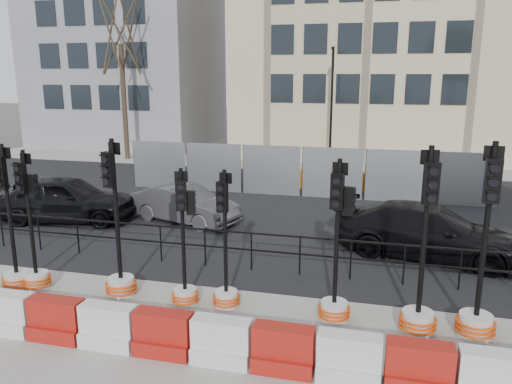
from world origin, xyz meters
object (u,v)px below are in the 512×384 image
(traffic_signal_d, at_px, (185,274))
(car_c, at_px, (429,232))
(traffic_signal_a, at_px, (15,261))
(car_a, at_px, (65,199))
(traffic_signal_h, at_px, (478,299))

(traffic_signal_d, xyz_separation_m, car_c, (5.18, 4.20, -0.00))
(traffic_signal_a, relative_size, car_a, 0.70)
(traffic_signal_a, bearing_deg, traffic_signal_d, 2.02)
(traffic_signal_a, relative_size, traffic_signal_d, 1.13)
(traffic_signal_a, xyz_separation_m, car_c, (9.17, 4.39, 0.01))
(car_c, bearing_deg, traffic_signal_d, 140.55)
(traffic_signal_a, bearing_deg, traffic_signal_h, 0.63)
(car_a, bearing_deg, traffic_signal_a, -167.12)
(car_a, bearing_deg, traffic_signal_d, -138.04)
(traffic_signal_h, height_order, car_a, traffic_signal_h)
(traffic_signal_h, xyz_separation_m, car_c, (-0.51, 4.15, -0.06))
(traffic_signal_h, bearing_deg, car_c, 100.66)
(traffic_signal_a, bearing_deg, car_a, 112.05)
(traffic_signal_h, relative_size, car_c, 0.72)
(traffic_signal_h, xyz_separation_m, car_a, (-11.77, 4.71, 0.01))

